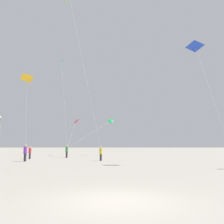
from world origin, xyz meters
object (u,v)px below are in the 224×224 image
Objects in this scene: person_in_red at (30,152)px; kite_emerald_diamond at (110,121)px; kite_cyan_diamond at (62,63)px; kite_cobalt_delta at (195,48)px; person_in_yellow at (101,153)px; person_in_green at (67,151)px; kite_amber_delta at (27,79)px; kite_lime_diamond at (70,0)px; person_in_purple at (25,152)px; kite_crimson_diamond at (76,121)px.

kite_emerald_diamond is at bearing 115.12° from person_in_red.
kite_cobalt_delta is at bearing -36.59° from kite_cyan_diamond.
person_in_red is at bearing 79.34° from person_in_yellow.
kite_cyan_diamond is (-1.39, 1.45, 13.39)m from person_in_green.
kite_amber_delta is 0.69× the size of kite_lime_diamond.
kite_amber_delta is at bearing -121.29° from kite_emerald_diamond.
person_in_green is 0.15× the size of kite_lime_diamond.
person_in_purple is 0.22× the size of kite_amber_delta.
person_in_purple is at bearing -102.59° from kite_crimson_diamond.
kite_cobalt_delta reaches higher than person_in_purple.
person_in_yellow is at bearing -70.48° from kite_crimson_diamond.
person_in_red is 14.43m from kite_cyan_diamond.
kite_lime_diamond is at bearing 104.81° from person_in_green.
kite_cobalt_delta is at bearing 149.08° from person_in_green.
kite_crimson_diamond is at bearing 128.93° from kite_cobalt_delta.
kite_cobalt_delta is at bearing 30.59° from kite_lime_diamond.
person_in_yellow reaches higher than person_in_red.
person_in_yellow is 0.19× the size of kite_amber_delta.
person_in_yellow is at bearing 133.50° from person_in_green.
kite_amber_delta is 16.22m from kite_crimson_diamond.
person_in_green is at bearing 67.30° from kite_amber_delta.
kite_cobalt_delta is at bearing -51.07° from kite_crimson_diamond.
kite_cyan_diamond reaches higher than kite_lime_diamond.
person_in_purple is 18.41m from kite_emerald_diamond.
person_in_red is 5.11m from person_in_green.
kite_amber_delta is at bearing 171.09° from kite_cobalt_delta.
person_in_red is 0.20× the size of kite_emerald_diamond.
person_in_red is 0.15× the size of kite_cobalt_delta.
kite_emerald_diamond is 0.74× the size of kite_cobalt_delta.
person_in_purple is 8.03m from person_in_green.
person_in_yellow is 1.01× the size of person_in_red.
kite_cobalt_delta is (14.97, -10.70, 10.77)m from person_in_green.
kite_crimson_diamond is at bearing -179.97° from kite_emerald_diamond.
kite_cobalt_delta reaches higher than person_in_green.
kite_emerald_diamond is (10.40, 10.53, 5.09)m from person_in_red.
kite_crimson_diamond is at bearing -86.30° from person_in_green.
kite_lime_diamond is (-2.98, -25.36, 6.51)m from kite_emerald_diamond.
person_in_red is (-1.01, 4.51, -0.13)m from person_in_purple.
person_in_red is at bearing 100.94° from kite_amber_delta.
kite_cyan_diamond is at bearing -103.65° from kite_crimson_diamond.
person_in_green is 11.85m from kite_amber_delta.
kite_amber_delta is at bearing -101.49° from kite_cyan_diamond.
person_in_yellow is at bearing 156.05° from kite_cobalt_delta.
person_in_purple is 1.13× the size of person_in_yellow.
person_in_purple is at bearing -101.83° from kite_cyan_diamond.
kite_lime_diamond reaches higher than kite_crimson_diamond.
person_in_red is at bearing -112.53° from kite_crimson_diamond.
kite_cobalt_delta is (8.81, -18.38, 5.76)m from kite_emerald_diamond.
kite_emerald_diamond is (6.16, 7.69, 5.00)m from person_in_green.
kite_emerald_diamond is (7.55, 6.24, -8.39)m from kite_cyan_diamond.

